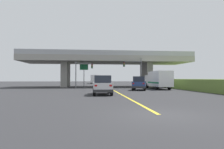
# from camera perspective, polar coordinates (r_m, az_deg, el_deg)

# --- Properties ---
(ground) EXTENTS (160.00, 160.00, 0.00)m
(ground) POSITION_cam_1_polar(r_m,az_deg,el_deg) (40.69, -1.55, -3.61)
(ground) COLOR #2B2B2D
(overpass_bridge) EXTENTS (34.02, 9.27, 7.05)m
(overpass_bridge) POSITION_cam_1_polar(r_m,az_deg,el_deg) (40.80, -1.54, 3.61)
(overpass_bridge) COLOR gray
(overpass_bridge) RESTS_ON ground
(lane_divider_stripe) EXTENTS (0.20, 28.54, 0.01)m
(lane_divider_stripe) POSITION_cam_1_polar(r_m,az_deg,el_deg) (23.37, 1.77, -5.38)
(lane_divider_stripe) COLOR yellow
(lane_divider_stripe) RESTS_ON ground
(suv_lead) EXTENTS (1.97, 4.35, 2.02)m
(suv_lead) POSITION_cam_1_polar(r_m,az_deg,el_deg) (20.56, -2.93, -3.13)
(suv_lead) COLOR silver
(suv_lead) RESTS_ON ground
(suv_crossing) EXTENTS (3.07, 4.62, 2.02)m
(suv_crossing) POSITION_cam_1_polar(r_m,az_deg,el_deg) (28.85, 8.09, -2.57)
(suv_crossing) COLOR navy
(suv_crossing) RESTS_ON ground
(box_truck) EXTENTS (2.33, 7.55, 2.89)m
(box_truck) POSITION_cam_1_polar(r_m,az_deg,el_deg) (32.72, 13.49, -1.45)
(box_truck) COLOR silver
(box_truck) RESTS_ON ground
(sedan_oncoming) EXTENTS (1.90, 4.38, 2.02)m
(sedan_oncoming) POSITION_cam_1_polar(r_m,az_deg,el_deg) (47.63, -2.75, -2.04)
(sedan_oncoming) COLOR black
(sedan_oncoming) RESTS_ON ground
(traffic_signal_nearside) EXTENTS (3.52, 0.36, 5.58)m
(traffic_signal_nearside) POSITION_cam_1_polar(r_m,az_deg,el_deg) (36.42, 6.80, 1.73)
(traffic_signal_nearside) COLOR #56595E
(traffic_signal_nearside) RESTS_ON ground
(traffic_signal_farside) EXTENTS (3.23, 0.36, 5.30)m
(traffic_signal_farside) POSITION_cam_1_polar(r_m,az_deg,el_deg) (36.22, -8.89, 1.40)
(traffic_signal_farside) COLOR slate
(traffic_signal_farside) RESTS_ON ground
(highway_sign) EXTENTS (1.67, 0.17, 4.73)m
(highway_sign) POSITION_cam_1_polar(r_m,az_deg,el_deg) (38.70, -8.28, 1.47)
(highway_sign) COLOR slate
(highway_sign) RESTS_ON ground
(semi_truck_distant) EXTENTS (2.33, 7.08, 2.90)m
(semi_truck_distant) POSITION_cam_1_polar(r_m,az_deg,el_deg) (65.62, -5.31, -1.35)
(semi_truck_distant) COLOR silver
(semi_truck_distant) RESTS_ON ground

